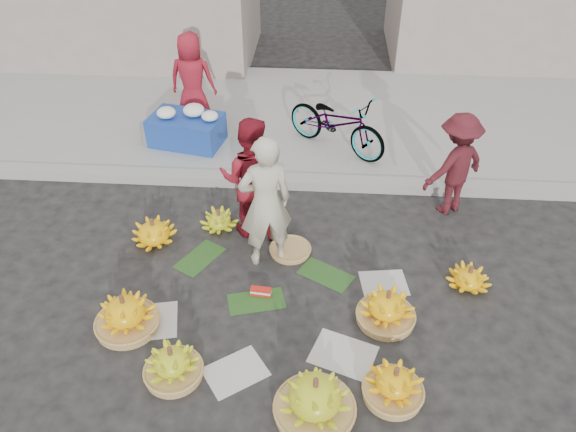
# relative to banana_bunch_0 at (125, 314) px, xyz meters

# --- Properties ---
(ground) EXTENTS (80.00, 80.00, 0.00)m
(ground) POSITION_rel_banana_bunch_0_xyz_m (1.47, 0.67, -0.20)
(ground) COLOR black
(ground) RESTS_ON ground
(curb) EXTENTS (40.00, 0.25, 0.15)m
(curb) POSITION_rel_banana_bunch_0_xyz_m (1.47, 2.87, -0.13)
(curb) COLOR gray
(curb) RESTS_ON ground
(sidewalk) EXTENTS (40.00, 4.00, 0.12)m
(sidewalk) POSITION_rel_banana_bunch_0_xyz_m (1.47, 4.97, -0.14)
(sidewalk) COLOR gray
(sidewalk) RESTS_ON ground
(newspaper_scatter) EXTENTS (3.20, 1.80, 0.00)m
(newspaper_scatter) POSITION_rel_banana_bunch_0_xyz_m (1.47, -0.13, -0.20)
(newspaper_scatter) COLOR beige
(newspaper_scatter) RESTS_ON ground
(banana_leaves) EXTENTS (2.00, 1.00, 0.00)m
(banana_leaves) POSITION_rel_banana_bunch_0_xyz_m (1.37, 0.87, -0.20)
(banana_leaves) COLOR #1E4517
(banana_leaves) RESTS_ON ground
(banana_bunch_0) EXTENTS (0.69, 0.69, 0.47)m
(banana_bunch_0) POSITION_rel_banana_bunch_0_xyz_m (0.00, 0.00, 0.00)
(banana_bunch_0) COLOR #A98046
(banana_bunch_0) RESTS_ON ground
(banana_bunch_1) EXTENTS (0.61, 0.61, 0.42)m
(banana_bunch_1) POSITION_rel_banana_bunch_0_xyz_m (0.66, -0.60, -0.03)
(banana_bunch_1) COLOR #A98046
(banana_bunch_1) RESTS_ON ground
(banana_bunch_2) EXTENTS (0.87, 0.87, 0.51)m
(banana_bunch_2) POSITION_rel_banana_bunch_0_xyz_m (2.09, -0.94, 0.02)
(banana_bunch_2) COLOR #A98046
(banana_bunch_2) RESTS_ON ground
(banana_bunch_3) EXTENTS (0.61, 0.61, 0.42)m
(banana_bunch_3) POSITION_rel_banana_bunch_0_xyz_m (2.85, -0.70, -0.03)
(banana_bunch_3) COLOR #A98046
(banana_bunch_3) RESTS_ON ground
(banana_bunch_4) EXTENTS (0.64, 0.64, 0.45)m
(banana_bunch_4) POSITION_rel_banana_bunch_0_xyz_m (2.85, 0.29, -0.01)
(banana_bunch_4) COLOR #A98046
(banana_bunch_4) RESTS_ON ground
(banana_bunch_5) EXTENTS (0.57, 0.57, 0.31)m
(banana_bunch_5) POSITION_rel_banana_bunch_0_xyz_m (3.86, 0.90, -0.07)
(banana_bunch_5) COLOR yellow
(banana_bunch_5) RESTS_ON ground
(banana_bunch_6) EXTENTS (0.77, 0.77, 0.36)m
(banana_bunch_6) POSITION_rel_banana_bunch_0_xyz_m (-0.08, 1.46, -0.04)
(banana_bunch_6) COLOR yellow
(banana_bunch_6) RESTS_ON ground
(banana_bunch_7) EXTENTS (0.55, 0.55, 0.29)m
(banana_bunch_7) POSITION_rel_banana_bunch_0_xyz_m (0.72, 1.82, -0.08)
(banana_bunch_7) COLOR #A4BD1B
(banana_bunch_7) RESTS_ON ground
(basket_spare) EXTENTS (0.68, 0.68, 0.06)m
(basket_spare) POSITION_rel_banana_bunch_0_xyz_m (1.71, 1.37, -0.17)
(basket_spare) COLOR #A98046
(basket_spare) RESTS_ON ground
(incense_stack) EXTENTS (0.25, 0.10, 0.10)m
(incense_stack) POSITION_rel_banana_bunch_0_xyz_m (1.42, 0.58, -0.15)
(incense_stack) COLOR red
(incense_stack) RESTS_ON ground
(vendor_cream) EXTENTS (0.75, 0.62, 1.76)m
(vendor_cream) POSITION_rel_banana_bunch_0_xyz_m (1.43, 1.22, 0.67)
(vendor_cream) COLOR beige
(vendor_cream) RESTS_ON ground
(vendor_red) EXTENTS (0.85, 0.68, 1.67)m
(vendor_red) POSITION_rel_banana_bunch_0_xyz_m (1.18, 1.79, 0.63)
(vendor_red) COLOR maroon
(vendor_red) RESTS_ON ground
(man_striped) EXTENTS (1.10, 0.98, 1.48)m
(man_striped) POSITION_rel_banana_bunch_0_xyz_m (3.85, 2.44, 0.53)
(man_striped) COLOR maroon
(man_striped) RESTS_ON ground
(flower_table) EXTENTS (1.24, 0.92, 0.65)m
(flower_table) POSITION_rel_banana_bunch_0_xyz_m (-0.12, 3.83, 0.18)
(flower_table) COLOR navy
(flower_table) RESTS_ON sidewalk
(grey_bucket) EXTENTS (0.32, 0.32, 0.37)m
(grey_bucket) POSITION_rel_banana_bunch_0_xyz_m (-0.70, 3.77, 0.10)
(grey_bucket) COLOR slate
(grey_bucket) RESTS_ON sidewalk
(flower_vendor) EXTENTS (0.79, 0.54, 1.56)m
(flower_vendor) POSITION_rel_banana_bunch_0_xyz_m (-0.12, 4.55, 0.70)
(flower_vendor) COLOR maroon
(flower_vendor) RESTS_ON sidewalk
(bicycle) EXTENTS (1.53, 1.81, 0.93)m
(bicycle) POSITION_rel_banana_bunch_0_xyz_m (2.28, 3.81, 0.38)
(bicycle) COLOR gray
(bicycle) RESTS_ON sidewalk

